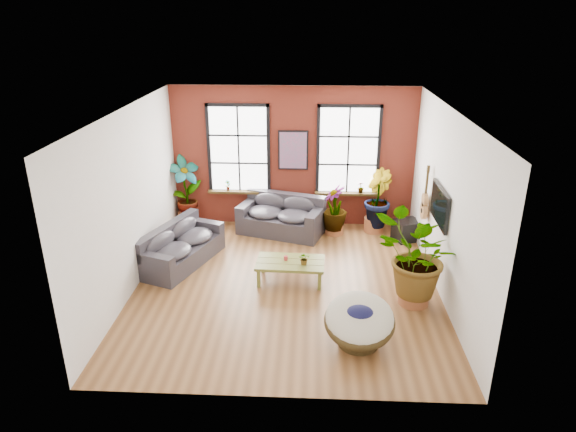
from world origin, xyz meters
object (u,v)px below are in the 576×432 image
at_px(sofa_back, 282,216).
at_px(coffee_table, 290,264).
at_px(papasan_chair, 359,321).
at_px(sofa_left, 180,247).

height_order(sofa_back, coffee_table, sofa_back).
xyz_separation_m(coffee_table, papasan_chair, (1.22, -2.09, 0.06)).
distance_m(sofa_back, sofa_left, 2.76).
relative_size(sofa_left, papasan_chair, 1.81).
height_order(coffee_table, papasan_chair, papasan_chair).
xyz_separation_m(sofa_left, coffee_table, (2.43, -0.69, 0.00)).
bearing_deg(sofa_left, sofa_back, -29.38).
bearing_deg(sofa_back, papasan_chair, -53.51).
relative_size(sofa_left, coffee_table, 1.66).
bearing_deg(papasan_chair, coffee_table, 125.85).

